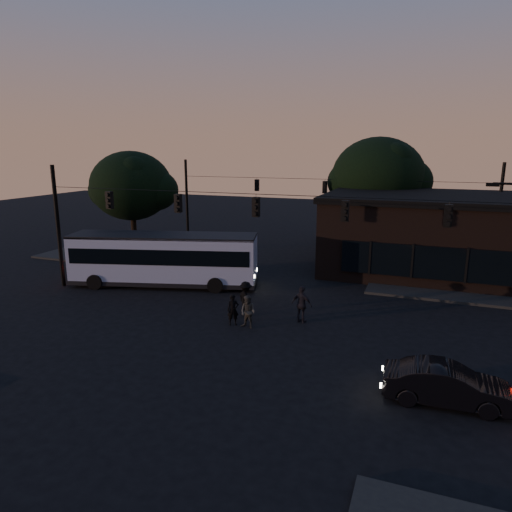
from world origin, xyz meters
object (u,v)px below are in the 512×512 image
(building, at_px, (439,234))
(pedestrian_b, at_px, (248,312))
(bus, at_px, (164,257))
(pedestrian_c, at_px, (302,304))
(pedestrian_d, at_px, (246,299))
(car, at_px, (447,385))
(pedestrian_a, at_px, (233,310))

(building, distance_m, pedestrian_b, 16.78)
(bus, relative_size, pedestrian_c, 6.38)
(pedestrian_d, bearing_deg, pedestrian_b, 156.02)
(bus, distance_m, car, 18.48)
(building, height_order, bus, building)
(car, height_order, pedestrian_d, pedestrian_d)
(pedestrian_a, bearing_deg, building, 27.72)
(pedestrian_a, distance_m, pedestrian_d, 1.47)
(pedestrian_d, bearing_deg, building, -85.31)
(car, xyz_separation_m, pedestrian_a, (-9.59, 3.97, 0.08))
(car, height_order, pedestrian_a, pedestrian_a)
(pedestrian_a, height_order, pedestrian_d, pedestrian_d)
(bus, relative_size, pedestrian_a, 7.73)
(car, bearing_deg, pedestrian_d, 57.33)
(car, distance_m, pedestrian_a, 10.37)
(car, distance_m, pedestrian_c, 8.54)
(bus, xyz_separation_m, pedestrian_c, (9.78, -3.12, -0.90))
(car, xyz_separation_m, pedestrian_d, (-9.50, 5.43, 0.21))
(pedestrian_c, height_order, pedestrian_d, pedestrian_c)
(building, bearing_deg, bus, -149.15)
(pedestrian_c, bearing_deg, bus, -5.33)
(pedestrian_c, xyz_separation_m, pedestrian_d, (-2.96, -0.05, -0.03))
(bus, relative_size, pedestrian_b, 7.39)
(bus, height_order, pedestrian_a, bus)
(car, bearing_deg, pedestrian_a, 64.57)
(building, distance_m, car, 18.31)
(car, height_order, pedestrian_b, pedestrian_b)
(bus, relative_size, car, 2.86)
(bus, bearing_deg, pedestrian_a, -50.14)
(bus, xyz_separation_m, pedestrian_b, (7.56, -4.74, -1.03))
(building, xyz_separation_m, car, (0.25, -18.19, -2.02))
(building, height_order, pedestrian_b, building)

